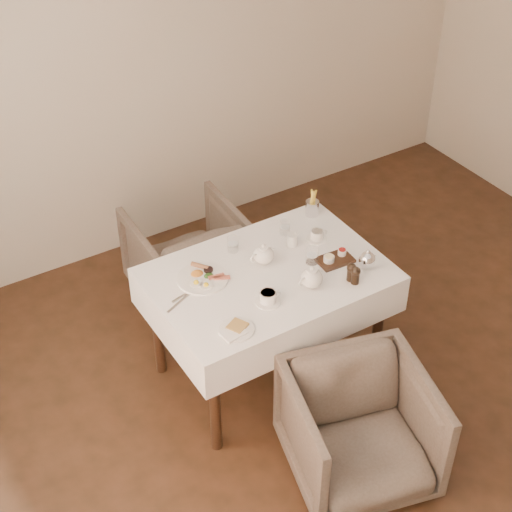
{
  "coord_description": "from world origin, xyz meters",
  "views": [
    {
      "loc": [
        -2.25,
        -1.92,
        3.44
      ],
      "look_at": [
        -0.46,
        0.97,
        0.82
      ],
      "focal_mm": 55.0,
      "sensor_mm": 36.0,
      "label": 1
    }
  ],
  "objects": [
    {
      "name": "glass_left",
      "position": [
        -0.5,
        1.16,
        0.8
      ],
      "size": [
        0.08,
        0.08,
        0.09
      ],
      "primitive_type": "cylinder",
      "rotation": [
        0.0,
        0.0,
        -0.41
      ],
      "color": "silver",
      "rests_on": "table"
    },
    {
      "name": "pepper_mill_left",
      "position": [
        -0.09,
        0.56,
        0.81
      ],
      "size": [
        0.07,
        0.07,
        0.11
      ],
      "primitive_type": null,
      "rotation": [
        0.0,
        0.0,
        0.33
      ],
      "color": "black",
      "rests_on": "table"
    },
    {
      "name": "teacup_far",
      "position": [
        -0.03,
        1.0,
        0.78
      ],
      "size": [
        0.12,
        0.12,
        0.06
      ],
      "rotation": [
        0.0,
        0.0,
        -0.22
      ],
      "color": "white",
      "rests_on": "table"
    },
    {
      "name": "glass_right",
      "position": [
        -0.16,
        1.14,
        0.8
      ],
      "size": [
        0.08,
        0.08,
        0.09
      ],
      "primitive_type": "cylinder",
      "rotation": [
        0.0,
        0.0,
        0.43
      ],
      "color": "silver",
      "rests_on": "table"
    },
    {
      "name": "condiment_board",
      "position": [
        -0.07,
        0.77,
        0.77
      ],
      "size": [
        0.2,
        0.14,
        0.05
      ],
      "rotation": [
        0.0,
        0.0,
        -0.07
      ],
      "color": "black",
      "rests_on": "table"
    },
    {
      "name": "teacup_near",
      "position": [
        -0.57,
        0.68,
        0.79
      ],
      "size": [
        0.14,
        0.14,
        0.07
      ],
      "rotation": [
        0.0,
        0.0,
        -0.16
      ],
      "color": "white",
      "rests_on": "table"
    },
    {
      "name": "creamer",
      "position": [
        -0.19,
        1.02,
        0.79
      ],
      "size": [
        0.07,
        0.07,
        0.07
      ],
      "primitive_type": "cylinder",
      "rotation": [
        0.0,
        0.0,
        0.19
      ],
      "color": "white",
      "rests_on": "table"
    },
    {
      "name": "teapot_centre",
      "position": [
        -0.42,
        0.97,
        0.82
      ],
      "size": [
        0.17,
        0.14,
        0.13
      ],
      "primitive_type": null,
      "rotation": [
        0.0,
        0.0,
        0.07
      ],
      "color": "white",
      "rests_on": "table"
    },
    {
      "name": "teapot_front",
      "position": [
        -0.31,
        0.66,
        0.82
      ],
      "size": [
        0.18,
        0.15,
        0.13
      ],
      "primitive_type": null,
      "rotation": [
        0.0,
        0.0,
        0.12
      ],
      "color": "white",
      "rests_on": "table"
    },
    {
      "name": "pepper_mill_right",
      "position": [
        -0.09,
        0.6,
        0.81
      ],
      "size": [
        0.07,
        0.07,
        0.11
      ],
      "primitive_type": null,
      "rotation": [
        0.0,
        0.0,
        0.26
      ],
      "color": "black",
      "rests_on": "table"
    },
    {
      "name": "table",
      "position": [
        -0.44,
        0.88,
        0.64
      ],
      "size": [
        1.28,
        0.88,
        0.75
      ],
      "color": "black",
      "rests_on": "ground"
    },
    {
      "name": "armchair_far",
      "position": [
        -0.5,
        1.76,
        0.32
      ],
      "size": [
        0.71,
        0.73,
        0.64
      ],
      "primitive_type": "imported",
      "rotation": [
        0.0,
        0.0,
        3.1
      ],
      "color": "#493E35",
      "rests_on": "ground"
    },
    {
      "name": "armchair_near",
      "position": [
        -0.44,
        0.01,
        0.32
      ],
      "size": [
        0.85,
        0.86,
        0.65
      ],
      "primitive_type": "imported",
      "rotation": [
        0.0,
        0.0,
        -0.26
      ],
      "color": "#493E35",
      "rests_on": "ground"
    },
    {
      "name": "cutlery_knife",
      "position": [
        -0.97,
        0.91,
        0.76
      ],
      "size": [
        0.18,
        0.09,
        0.0
      ],
      "primitive_type": "cube",
      "rotation": [
        0.0,
        0.0,
        1.98
      ],
      "color": "silver",
      "rests_on": "table"
    },
    {
      "name": "cutlery_fork",
      "position": [
        -0.91,
        0.96,
        0.76
      ],
      "size": [
        0.19,
        0.06,
        0.0
      ],
      "primitive_type": "cube",
      "rotation": [
        0.0,
        0.0,
        1.82
      ],
      "color": "silver",
      "rests_on": "table"
    },
    {
      "name": "side_plate",
      "position": [
        -0.83,
        0.57,
        0.76
      ],
      "size": [
        0.19,
        0.18,
        0.02
      ],
      "rotation": [
        0.0,
        0.0,
        0.26
      ],
      "color": "white",
      "rests_on": "table"
    },
    {
      "name": "glass_mid",
      "position": [
        -0.18,
        0.83,
        0.8
      ],
      "size": [
        0.08,
        0.08,
        0.1
      ],
      "primitive_type": "cylinder",
      "rotation": [
        0.0,
        0.0,
        0.21
      ],
      "color": "silver",
      "rests_on": "table"
    },
    {
      "name": "breakfast_plate",
      "position": [
        -0.77,
        1.03,
        0.76
      ],
      "size": [
        0.28,
        0.28,
        0.04
      ],
      "rotation": [
        0.0,
        0.0,
        0.18
      ],
      "color": "white",
      "rests_on": "table"
    },
    {
      "name": "silver_pot",
      "position": [
        0.05,
        0.64,
        0.82
      ],
      "size": [
        0.14,
        0.13,
        0.12
      ],
      "primitive_type": null,
      "rotation": [
        0.0,
        0.0,
        0.35
      ],
      "color": "white",
      "rests_on": "table"
    },
    {
      "name": "fries_cup",
      "position": [
        0.09,
        1.22,
        0.83
      ],
      "size": [
        0.08,
        0.08,
        0.17
      ],
      "rotation": [
        0.0,
        0.0,
        -0.09
      ],
      "color": "silver",
      "rests_on": "table"
    }
  ]
}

